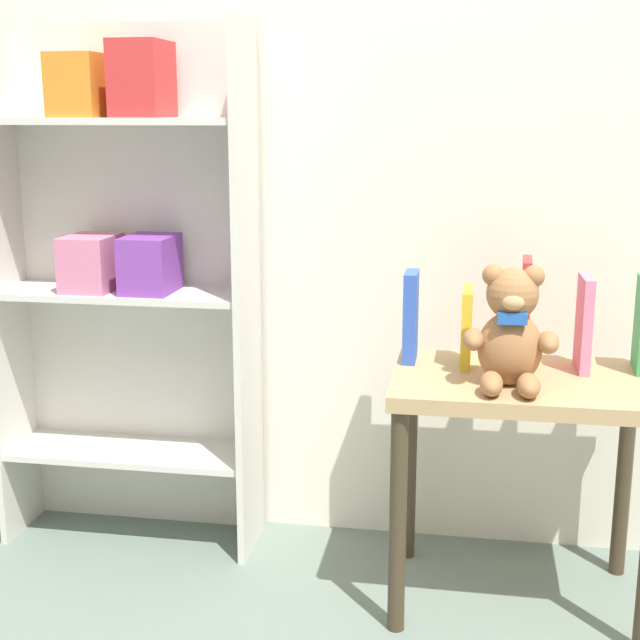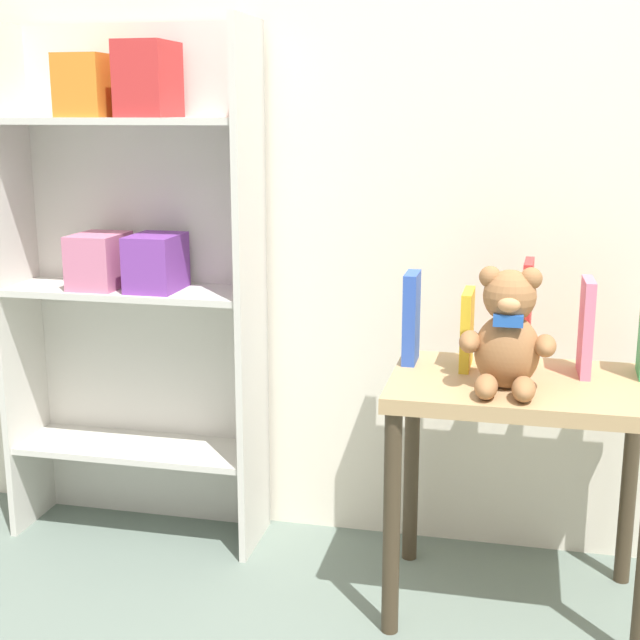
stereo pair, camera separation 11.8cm
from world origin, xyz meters
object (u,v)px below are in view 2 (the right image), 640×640
book_standing_yellow (467,329)px  book_standing_red (526,315)px  teddy_bear (508,335)px  bookshelf_side (135,257)px  book_standing_blue (411,318)px  book_standing_pink (586,327)px  display_table (521,420)px

book_standing_yellow → book_standing_red: size_ratio=0.72×
teddy_bear → book_standing_red: teddy_bear is taller
teddy_bear → book_standing_red: size_ratio=1.05×
bookshelf_side → book_standing_blue: bookshelf_side is taller
book_standing_red → bookshelf_side: bearing=176.5°
bookshelf_side → book_standing_pink: size_ratio=6.19×
bookshelf_side → book_standing_red: bearing=-5.9°
bookshelf_side → book_standing_yellow: 0.93m
bookshelf_side → display_table: bookshelf_side is taller
display_table → book_standing_red: (0.00, 0.10, 0.23)m
bookshelf_side → book_standing_red: size_ratio=5.35×
teddy_bear → book_standing_yellow: bearing=121.4°
book_standing_red → display_table: bearing=-87.6°
display_table → book_standing_blue: (-0.28, 0.10, 0.21)m
display_table → book_standing_pink: bearing=31.7°
teddy_bear → book_standing_blue: (-0.24, 0.18, -0.01)m
bookshelf_side → teddy_bear: 1.06m
bookshelf_side → book_standing_blue: (0.78, -0.11, -0.11)m
teddy_bear → book_standing_pink: bearing=42.6°
teddy_bear → bookshelf_side: bearing=164.2°
display_table → book_standing_blue: size_ratio=2.72×
display_table → book_standing_red: 0.25m
book_standing_yellow → book_standing_pink: book_standing_pink is taller
bookshelf_side → book_standing_blue: 0.79m
book_standing_blue → book_standing_red: bearing=-0.1°
display_table → book_standing_blue: bearing=160.1°
book_standing_red → book_standing_pink: size_ratio=1.16×
bookshelf_side → book_standing_red: 1.06m
teddy_bear → book_standing_pink: size_ratio=1.21×
display_table → teddy_bear: 0.24m
book_standing_blue → book_standing_yellow: 0.14m
book_standing_yellow → book_standing_red: book_standing_red is taller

